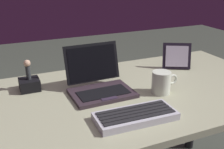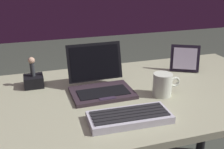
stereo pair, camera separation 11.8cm
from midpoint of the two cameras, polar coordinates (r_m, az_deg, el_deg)
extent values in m
cube|color=#9A9C7D|center=(1.25, 4.50, -4.61)|extent=(1.59, 0.79, 0.03)
cylinder|color=black|center=(2.01, 20.44, -6.88)|extent=(0.06, 0.06, 0.69)
cube|color=#2F242B|center=(1.22, 0.74, -3.87)|extent=(0.28, 0.20, 0.02)
cube|color=black|center=(1.21, 0.96, -3.73)|extent=(0.23, 0.11, 0.00)
cube|color=#2F2436|center=(1.16, 1.96, -4.94)|extent=(0.07, 0.03, 0.00)
cube|color=black|center=(1.29, -0.94, 2.59)|extent=(0.26, 0.06, 0.17)
cube|color=black|center=(1.28, -0.88, 2.46)|extent=(0.23, 0.05, 0.15)
cube|color=#59CCF2|center=(1.29, -0.86, 1.51)|extent=(0.22, 0.01, 0.01)
cube|color=#B4B3BE|center=(1.03, 6.98, -8.88)|extent=(0.31, 0.14, 0.03)
cube|color=black|center=(0.99, 7.93, -9.24)|extent=(0.28, 0.03, 0.00)
cube|color=black|center=(1.01, 7.47, -8.67)|extent=(0.28, 0.03, 0.00)
cube|color=black|center=(1.02, 7.02, -8.11)|extent=(0.28, 0.03, 0.00)
cube|color=black|center=(1.04, 6.58, -7.57)|extent=(0.28, 0.03, 0.00)
cube|color=black|center=(1.06, 6.16, -7.05)|extent=(0.28, 0.03, 0.00)
cube|color=black|center=(1.55, 17.01, 3.21)|extent=(0.16, 0.12, 0.14)
cube|color=silver|center=(1.54, 17.03, 3.13)|extent=(0.12, 0.09, 0.11)
cube|color=black|center=(1.59, 16.68, 1.57)|extent=(0.02, 0.02, 0.03)
cube|color=black|center=(1.34, -13.51, -1.39)|extent=(0.09, 0.09, 0.05)
cylinder|color=#2C3034|center=(1.32, -13.73, 0.95)|extent=(0.02, 0.02, 0.06)
sphere|color=tan|center=(1.30, -13.90, 2.82)|extent=(0.03, 0.03, 0.03)
cylinder|color=silver|center=(1.23, 13.12, -2.11)|extent=(0.08, 0.08, 0.10)
torus|color=silver|center=(1.26, 15.53, -1.54)|extent=(0.05, 0.01, 0.05)
camera|label=1|loc=(0.06, -87.14, 1.12)|focal=44.13mm
camera|label=2|loc=(0.06, 92.86, -1.12)|focal=44.13mm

